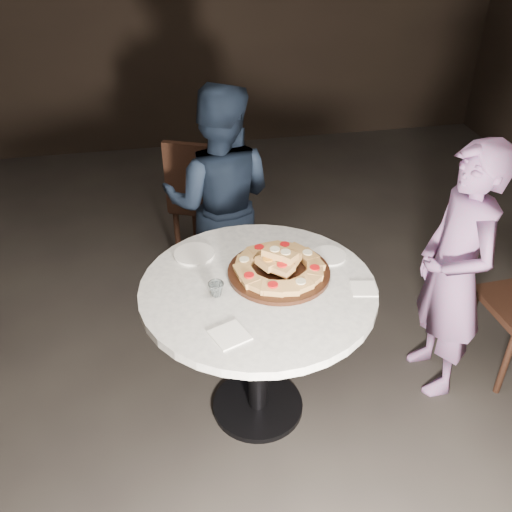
{
  "coord_description": "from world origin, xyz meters",
  "views": [
    {
      "loc": [
        -0.47,
        -2.09,
        2.37
      ],
      "look_at": [
        -0.07,
        -0.02,
        0.94
      ],
      "focal_mm": 40.0,
      "sensor_mm": 36.0,
      "label": 1
    }
  ],
  "objects_px": {
    "chair_far": "(207,195)",
    "diner_teal": "(454,274)",
    "diner_navy": "(220,202)",
    "focaccia_pile": "(279,265)",
    "water_glass": "(216,289)",
    "table": "(258,311)",
    "serving_board": "(279,272)"
  },
  "relations": [
    {
      "from": "table",
      "to": "water_glass",
      "type": "distance_m",
      "value": 0.27
    },
    {
      "from": "serving_board",
      "to": "focaccia_pile",
      "type": "xyz_separation_m",
      "value": [
        0.0,
        0.0,
        0.04
      ]
    },
    {
      "from": "focaccia_pile",
      "to": "diner_navy",
      "type": "distance_m",
      "value": 0.93
    },
    {
      "from": "table",
      "to": "focaccia_pile",
      "type": "relative_size",
      "value": 2.7
    },
    {
      "from": "focaccia_pile",
      "to": "chair_far",
      "type": "relative_size",
      "value": 0.43
    },
    {
      "from": "serving_board",
      "to": "diner_teal",
      "type": "relative_size",
      "value": 0.34
    },
    {
      "from": "serving_board",
      "to": "water_glass",
      "type": "height_order",
      "value": "water_glass"
    },
    {
      "from": "diner_teal",
      "to": "serving_board",
      "type": "bearing_deg",
      "value": -91.3
    },
    {
      "from": "table",
      "to": "chair_far",
      "type": "height_order",
      "value": "chair_far"
    },
    {
      "from": "water_glass",
      "to": "diner_navy",
      "type": "relative_size",
      "value": 0.05
    },
    {
      "from": "chair_far",
      "to": "water_glass",
      "type": "bearing_deg",
      "value": 107.92
    },
    {
      "from": "table",
      "to": "chair_far",
      "type": "distance_m",
      "value": 1.37
    },
    {
      "from": "table",
      "to": "diner_navy",
      "type": "bearing_deg",
      "value": 92.44
    },
    {
      "from": "table",
      "to": "diner_teal",
      "type": "relative_size",
      "value": 0.81
    },
    {
      "from": "diner_teal",
      "to": "chair_far",
      "type": "bearing_deg",
      "value": -140.27
    },
    {
      "from": "table",
      "to": "water_glass",
      "type": "bearing_deg",
      "value": -170.85
    },
    {
      "from": "chair_far",
      "to": "diner_teal",
      "type": "xyz_separation_m",
      "value": [
        1.09,
        -1.32,
        0.14
      ]
    },
    {
      "from": "diner_teal",
      "to": "diner_navy",
      "type": "bearing_deg",
      "value": -131.47
    },
    {
      "from": "water_glass",
      "to": "diner_teal",
      "type": "xyz_separation_m",
      "value": [
        1.2,
        0.08,
        -0.14
      ]
    },
    {
      "from": "focaccia_pile",
      "to": "diner_teal",
      "type": "relative_size",
      "value": 0.3
    },
    {
      "from": "focaccia_pile",
      "to": "diner_teal",
      "type": "distance_m",
      "value": 0.91
    },
    {
      "from": "focaccia_pile",
      "to": "water_glass",
      "type": "height_order",
      "value": "focaccia_pile"
    },
    {
      "from": "diner_navy",
      "to": "table",
      "type": "bearing_deg",
      "value": 107.45
    },
    {
      "from": "serving_board",
      "to": "water_glass",
      "type": "distance_m",
      "value": 0.32
    },
    {
      "from": "diner_teal",
      "to": "focaccia_pile",
      "type": "bearing_deg",
      "value": -91.34
    },
    {
      "from": "diner_navy",
      "to": "focaccia_pile",
      "type": "bearing_deg",
      "value": 114.66
    },
    {
      "from": "table",
      "to": "serving_board",
      "type": "xyz_separation_m",
      "value": [
        0.11,
        0.07,
        0.16
      ]
    },
    {
      "from": "serving_board",
      "to": "chair_far",
      "type": "xyz_separation_m",
      "value": [
        -0.19,
        1.3,
        -0.25
      ]
    },
    {
      "from": "chair_far",
      "to": "diner_teal",
      "type": "bearing_deg",
      "value": 151.95
    },
    {
      "from": "focaccia_pile",
      "to": "chair_far",
      "type": "distance_m",
      "value": 1.34
    },
    {
      "from": "table",
      "to": "chair_far",
      "type": "bearing_deg",
      "value": 93.4
    },
    {
      "from": "diner_navy",
      "to": "chair_far",
      "type": "bearing_deg",
      "value": -69.17
    }
  ]
}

